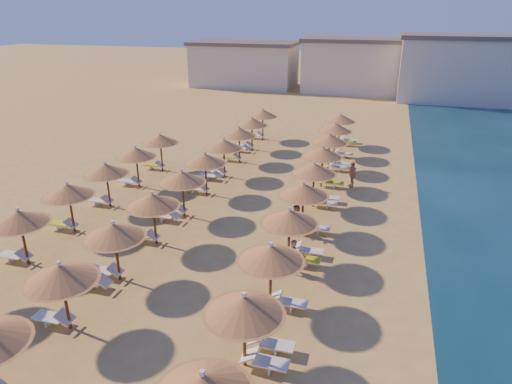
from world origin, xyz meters
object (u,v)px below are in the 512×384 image
(parasol_row_west, at_px, (182,178))
(beachgoer_c, at_px, (352,174))
(beachgoer_a, at_px, (293,257))
(parasol_row_east, at_px, (304,190))
(beachgoer_b, at_px, (296,221))

(parasol_row_west, distance_m, beachgoer_c, 11.61)
(beachgoer_a, bearing_deg, parasol_row_west, -140.53)
(parasol_row_east, height_order, beachgoer_b, parasol_row_east)
(beachgoer_b, height_order, beachgoer_c, beachgoer_c)
(beachgoer_b, bearing_deg, parasol_row_east, 111.75)
(parasol_row_east, relative_size, beachgoer_a, 22.53)
(beachgoer_b, bearing_deg, parasol_row_west, -141.52)
(parasol_row_east, height_order, beachgoer_c, parasol_row_east)
(parasol_row_east, xyz_separation_m, beachgoer_c, (1.96, 7.39, -1.48))
(parasol_row_west, height_order, beachgoer_c, parasol_row_west)
(parasol_row_west, bearing_deg, parasol_row_east, 0.00)
(parasol_row_east, bearing_deg, parasol_row_west, 180.00)
(beachgoer_b, bearing_deg, beachgoer_a, -38.01)
(beachgoer_b, relative_size, beachgoer_c, 0.96)
(parasol_row_east, bearing_deg, beachgoer_b, -111.48)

